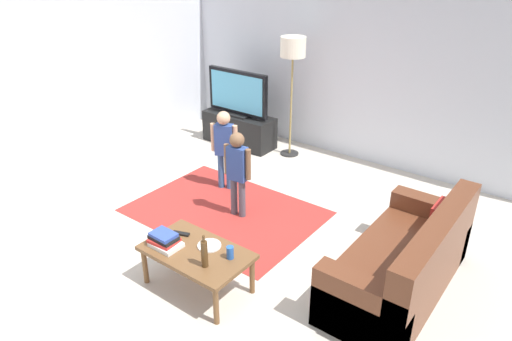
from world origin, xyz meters
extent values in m
plane|color=beige|center=(0.00, 0.00, 0.00)|extent=(7.80, 7.80, 0.00)
cube|color=silver|center=(0.00, 3.00, 1.35)|extent=(6.00, 0.12, 2.70)
cube|color=silver|center=(-3.00, 0.00, 1.35)|extent=(0.12, 6.00, 2.70)
cube|color=#9E2D28|center=(-0.41, 0.52, 0.00)|extent=(2.20, 1.60, 0.01)
cube|color=black|center=(-1.63, 2.30, 0.25)|extent=(1.20, 0.44, 0.50)
cube|color=black|center=(-1.63, 2.25, 0.10)|extent=(1.10, 0.32, 0.03)
cube|color=black|center=(-1.63, 2.28, 0.52)|extent=(0.44, 0.28, 0.03)
cube|color=black|center=(-1.63, 2.28, 0.87)|extent=(1.10, 0.07, 0.68)
cube|color=#59B2D8|center=(-1.63, 2.24, 0.87)|extent=(1.00, 0.01, 0.58)
cube|color=brown|center=(1.78, 0.43, 0.21)|extent=(0.80, 1.80, 0.42)
cube|color=brown|center=(2.08, 0.43, 0.43)|extent=(0.20, 1.80, 0.86)
cube|color=brown|center=(1.78, -0.37, 0.30)|extent=(0.80, 0.20, 0.60)
cube|color=brown|center=(1.78, 1.23, 0.30)|extent=(0.80, 0.20, 0.60)
cube|color=#B22823|center=(1.93, 0.98, 0.56)|extent=(0.10, 0.32, 0.32)
cylinder|color=#262626|center=(-0.75, 2.45, 0.01)|extent=(0.28, 0.28, 0.02)
cylinder|color=#99844C|center=(-0.75, 2.45, 0.76)|extent=(0.03, 0.03, 1.50)
cylinder|color=silver|center=(-0.75, 2.45, 1.64)|extent=(0.36, 0.36, 0.28)
cylinder|color=#33598C|center=(-0.87, 0.98, 0.24)|extent=(0.08, 0.08, 0.48)
cylinder|color=#33598C|center=(-0.76, 1.03, 0.24)|extent=(0.08, 0.08, 0.48)
cube|color=#2D478C|center=(-0.82, 1.00, 0.69)|extent=(0.26, 0.20, 0.41)
sphere|color=tan|center=(-0.82, 1.00, 0.98)|extent=(0.17, 0.17, 0.17)
cylinder|color=tan|center=(-0.95, 0.95, 0.71)|extent=(0.06, 0.06, 0.37)
cylinder|color=tan|center=(-0.68, 1.06, 0.71)|extent=(0.06, 0.06, 0.37)
cylinder|color=#4C4C59|center=(-0.30, 0.56, 0.24)|extent=(0.08, 0.08, 0.48)
cylinder|color=#4C4C59|center=(-0.19, 0.57, 0.24)|extent=(0.08, 0.08, 0.48)
cube|color=#2D478C|center=(-0.24, 0.57, 0.68)|extent=(0.24, 0.15, 0.41)
sphere|color=brown|center=(-0.24, 0.57, 0.97)|extent=(0.17, 0.17, 0.17)
cylinder|color=brown|center=(-0.39, 0.55, 0.70)|extent=(0.06, 0.06, 0.37)
cylinder|color=brown|center=(-0.10, 0.58, 0.70)|extent=(0.06, 0.06, 0.37)
cube|color=brown|center=(0.29, -0.68, 0.40)|extent=(1.00, 0.60, 0.04)
cylinder|color=brown|center=(-0.16, -0.93, 0.19)|extent=(0.05, 0.05, 0.38)
cylinder|color=brown|center=(0.74, -0.93, 0.19)|extent=(0.05, 0.05, 0.38)
cylinder|color=brown|center=(-0.16, -0.43, 0.19)|extent=(0.05, 0.05, 0.38)
cylinder|color=brown|center=(0.74, -0.43, 0.19)|extent=(0.05, 0.05, 0.38)
cube|color=white|center=(0.03, -0.81, 0.44)|extent=(0.28, 0.21, 0.04)
cube|color=red|center=(0.00, -0.80, 0.48)|extent=(0.27, 0.22, 0.03)
cube|color=black|center=(0.00, -0.81, 0.51)|extent=(0.26, 0.17, 0.03)
cube|color=#334CA5|center=(0.00, -0.81, 0.54)|extent=(0.24, 0.18, 0.03)
cylinder|color=#4C3319|center=(0.51, -0.80, 0.55)|extent=(0.06, 0.06, 0.25)
cylinder|color=#4C3319|center=(0.51, -0.80, 0.70)|extent=(0.02, 0.02, 0.06)
cube|color=black|center=(-0.01, -0.58, 0.43)|extent=(0.18, 0.10, 0.02)
cylinder|color=#2659B2|center=(0.61, -0.58, 0.48)|extent=(0.07, 0.07, 0.12)
cylinder|color=white|center=(0.34, -0.56, 0.43)|extent=(0.22, 0.22, 0.02)
cube|color=silver|center=(0.36, -0.56, 0.44)|extent=(0.12, 0.10, 0.01)
camera|label=1|loc=(2.86, -3.16, 2.95)|focal=32.88mm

